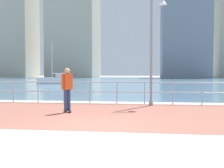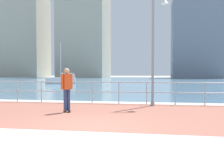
% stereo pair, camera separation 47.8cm
% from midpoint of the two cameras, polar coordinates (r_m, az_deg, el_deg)
% --- Properties ---
extents(ground, '(220.00, 220.00, 0.00)m').
position_cam_midpoint_polar(ground, '(47.47, 7.66, 0.44)').
color(ground, '#ADAAA5').
extents(brick_paving, '(28.00, 6.54, 0.01)m').
position_cam_midpoint_polar(brick_paving, '(10.35, 0.22, -6.28)').
color(brick_paving, '#935647').
rests_on(brick_paving, ground).
extents(harbor_water, '(180.00, 88.00, 0.00)m').
position_cam_midpoint_polar(harbor_water, '(58.41, 8.05, 0.80)').
color(harbor_water, slate).
rests_on(harbor_water, ground).
extents(waterfront_railing, '(25.25, 0.06, 1.12)m').
position_cam_midpoint_polar(waterfront_railing, '(13.49, 2.51, -0.99)').
color(waterfront_railing, '#9EADB7').
rests_on(waterfront_railing, ground).
extents(lamppost, '(0.82, 0.36, 5.70)m').
position_cam_midpoint_polar(lamppost, '(12.85, 10.56, 9.44)').
color(lamppost, gray).
rests_on(lamppost, ground).
extents(skateboarder, '(0.39, 0.51, 1.75)m').
position_cam_midpoint_polar(skateboarder, '(10.59, -8.42, -0.38)').
color(skateboarder, black).
rests_on(skateboarder, ground).
extents(sailboat_teal, '(4.47, 2.46, 6.00)m').
position_cam_midpoint_polar(sailboat_teal, '(39.43, -10.38, 0.88)').
color(sailboat_teal, white).
rests_on(sailboat_teal, ground).
extents(tower_brick, '(14.57, 14.19, 26.81)m').
position_cam_midpoint_polar(tower_brick, '(89.20, 17.65, 9.33)').
color(tower_brick, slate).
rests_on(tower_brick, ground).
extents(tower_beige, '(17.00, 16.94, 36.57)m').
position_cam_midpoint_polar(tower_beige, '(101.36, -5.81, 11.35)').
color(tower_beige, '#B2AD99').
rests_on(tower_beige, ground).
extents(tower_glass, '(17.56, 14.20, 35.01)m').
position_cam_midpoint_polar(tower_glass, '(118.06, -18.23, 9.58)').
color(tower_glass, '#B2AD99').
rests_on(tower_glass, ground).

